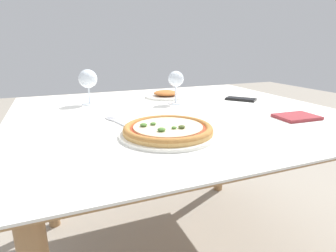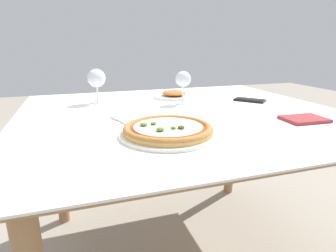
# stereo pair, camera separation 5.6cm
# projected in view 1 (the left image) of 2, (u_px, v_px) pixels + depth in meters

# --- Properties ---
(dining_table) EXTENTS (1.30, 1.19, 0.72)m
(dining_table) POSITION_uv_depth(u_px,v_px,m) (177.00, 129.00, 1.18)
(dining_table) COLOR #997047
(dining_table) RESTS_ON ground_plane
(pizza_plate) EXTENTS (0.30, 0.30, 0.04)m
(pizza_plate) POSITION_uv_depth(u_px,v_px,m) (168.00, 130.00, 0.85)
(pizza_plate) COLOR white
(pizza_plate) RESTS_ON dining_table
(fork) EXTENTS (0.06, 0.17, 0.00)m
(fork) POSITION_uv_depth(u_px,v_px,m) (117.00, 122.00, 1.00)
(fork) COLOR silver
(fork) RESTS_ON dining_table
(wine_glass_far_left) EXTENTS (0.08, 0.08, 0.16)m
(wine_glass_far_left) POSITION_uv_depth(u_px,v_px,m) (88.00, 80.00, 1.27)
(wine_glass_far_left) COLOR silver
(wine_glass_far_left) RESTS_ON dining_table
(wine_glass_far_right) EXTENTS (0.07, 0.07, 0.15)m
(wine_glass_far_right) POSITION_uv_depth(u_px,v_px,m) (176.00, 80.00, 1.29)
(wine_glass_far_right) COLOR silver
(wine_glass_far_right) RESTS_ON dining_table
(cell_phone) EXTENTS (0.15, 0.16, 0.01)m
(cell_phone) POSITION_uv_depth(u_px,v_px,m) (241.00, 99.00, 1.39)
(cell_phone) COLOR black
(cell_phone) RESTS_ON dining_table
(side_plate) EXTENTS (0.21, 0.21, 0.04)m
(side_plate) POSITION_uv_depth(u_px,v_px,m) (166.00, 95.00, 1.46)
(side_plate) COLOR white
(side_plate) RESTS_ON dining_table
(napkin_folded) EXTENTS (0.16, 0.12, 0.01)m
(napkin_folded) POSITION_uv_depth(u_px,v_px,m) (297.00, 117.00, 1.05)
(napkin_folded) COLOR #933338
(napkin_folded) RESTS_ON dining_table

